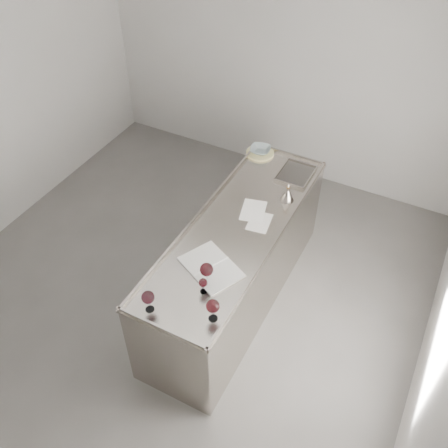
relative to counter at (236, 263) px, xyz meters
The scene contains 12 objects.
room_shell 1.10m from the counter, 148.97° to the right, with size 4.54×5.04×2.84m.
counter is the anchor object (origin of this frame).
wine_glass_left 1.25m from the counter, 99.14° to the right, with size 0.10×0.10×0.19m.
wine_glass_middle 0.91m from the counter, 83.70° to the right, with size 0.10×0.10×0.20m.
wine_glass_right 1.15m from the counter, 73.68° to the right, with size 0.10×0.10×0.19m.
wine_glass_small 0.95m from the counter, 83.07° to the right, with size 0.07×0.07×0.14m.
notebook 0.70m from the counter, 86.93° to the right, with size 0.58×0.51×0.02m.
loose_paper_top 0.51m from the counter, 44.71° to the left, with size 0.18×0.26×0.00m, color silver.
loose_paper_under 0.54m from the counter, 81.59° to the left, with size 0.21×0.30×0.00m, color white.
trivet 1.21m from the counter, 104.31° to the left, with size 0.28×0.28×0.02m, color #D3CB88.
ceramic_bowl 1.23m from the counter, 104.31° to the left, with size 0.20×0.20×0.05m, color gray.
wine_funnel 0.78m from the counter, 65.31° to the left, with size 0.13×0.13×0.19m.
Camera 1 is at (1.84, -2.51, 3.89)m, focal length 40.00 mm.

